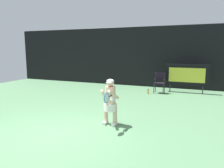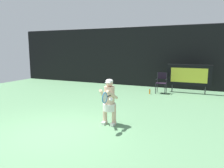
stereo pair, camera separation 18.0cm
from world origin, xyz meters
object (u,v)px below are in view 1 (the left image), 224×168
at_px(umpire_chair, 160,81).
at_px(tennis_player, 110,101).
at_px(water_bottle, 148,91).
at_px(scoreboard, 187,75).
at_px(tennis_racket, 107,98).

xyz_separation_m(umpire_chair, tennis_player, (-0.53, -5.46, 0.13)).
bearing_deg(water_bottle, umpire_chair, 43.75).
bearing_deg(scoreboard, water_bottle, -149.39).
xyz_separation_m(scoreboard, water_bottle, (-1.79, -1.06, -0.82)).
relative_size(umpire_chair, water_bottle, 4.08).
relative_size(scoreboard, umpire_chair, 2.04).
xyz_separation_m(tennis_player, tennis_racket, (0.14, -0.58, 0.22)).
bearing_deg(umpire_chair, water_bottle, -136.25).
distance_m(water_bottle, tennis_player, 5.03).
bearing_deg(water_bottle, scoreboard, 30.61).
height_order(scoreboard, tennis_player, scoreboard).
height_order(umpire_chair, tennis_player, tennis_player).
bearing_deg(scoreboard, tennis_racket, -104.31).
height_order(scoreboard, tennis_racket, scoreboard).
relative_size(scoreboard, tennis_racket, 3.65).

